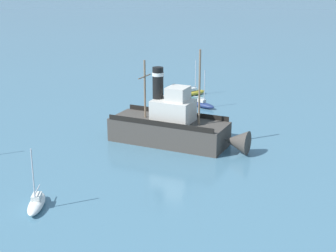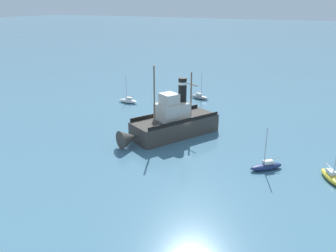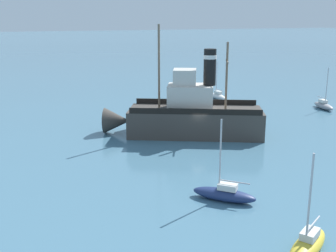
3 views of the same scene
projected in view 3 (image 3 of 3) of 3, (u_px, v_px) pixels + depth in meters
ground_plane at (201, 138)px, 37.50m from camera, size 600.00×600.00×0.00m
old_tugboat at (189, 115)px, 38.25m from camera, size 9.77×14.29×9.90m
sailboat_grey at (324, 105)px, 49.43m from camera, size 3.95×2.00×4.90m
sailboat_yellow at (308, 245)px, 19.18m from camera, size 2.84×3.85×4.90m
sailboat_white at (217, 96)px, 55.51m from camera, size 3.82×1.18×4.90m
sailboat_navy at (224, 194)px, 24.74m from camera, size 3.53×3.40×4.90m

